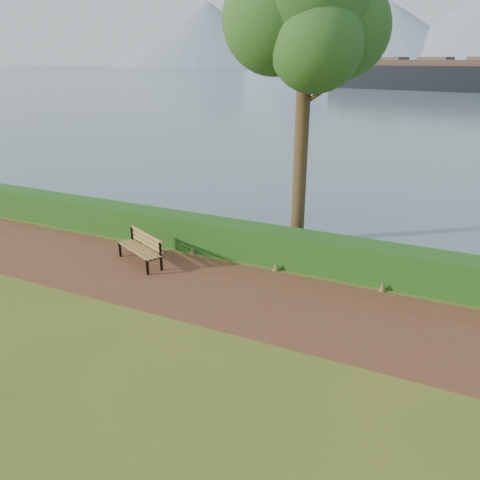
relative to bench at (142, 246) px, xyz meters
The scene contains 7 objects.
ground 2.34m from the bench, 23.90° to the right, with size 140.00×140.00×0.00m, color #495E1A.
path 2.24m from the bench, 16.68° to the right, with size 40.00×3.40×0.01m, color #58301E.
hedge 2.68m from the bench, 38.71° to the left, with size 32.00×0.85×1.00m, color #134213.
water 259.08m from the bench, 89.54° to the left, with size 700.00×510.00×0.00m, color slate.
mountains 406.10m from the bench, 91.00° to the left, with size 585.00×190.00×70.00m.
bench is the anchor object (origin of this frame).
tree 7.94m from the bench, 45.10° to the left, with size 4.45×3.80×9.05m.
Camera 1 is at (5.77, -9.13, 5.50)m, focal length 35.00 mm.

